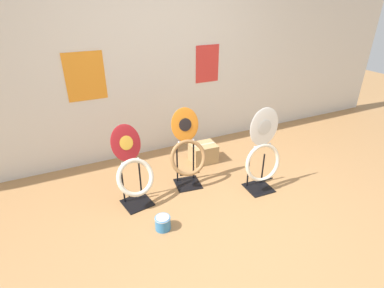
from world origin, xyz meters
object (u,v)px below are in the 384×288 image
toilet_seat_display_orange_sun (187,153)px  toilet_seat_display_crimson_swirl (133,171)px  paint_can (163,222)px  storage_box (203,153)px  toilet_seat_display_white_plain (263,154)px

toilet_seat_display_orange_sun → toilet_seat_display_crimson_swirl: bearing=-173.0°
paint_can → storage_box: 1.34m
toilet_seat_display_white_plain → storage_box: size_ratio=2.85×
toilet_seat_display_white_plain → storage_box: 0.93m
toilet_seat_display_orange_sun → toilet_seat_display_crimson_swirl: 0.64m
toilet_seat_display_orange_sun → storage_box: 0.64m
storage_box → toilet_seat_display_crimson_swirl: bearing=-155.6°
toilet_seat_display_orange_sun → paint_can: (-0.52, -0.57, -0.34)m
toilet_seat_display_crimson_swirl → toilet_seat_display_white_plain: bearing=-15.1°
paint_can → storage_box: (0.92, 0.97, 0.05)m
toilet_seat_display_orange_sun → storage_box: size_ratio=2.67×
toilet_seat_display_white_plain → storage_box: bearing=108.8°
toilet_seat_display_crimson_swirl → storage_box: toilet_seat_display_crimson_swirl is taller
paint_can → toilet_seat_display_white_plain: bearing=6.5°
toilet_seat_display_orange_sun → storage_box: (0.41, 0.40, -0.29)m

